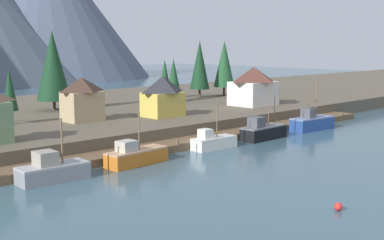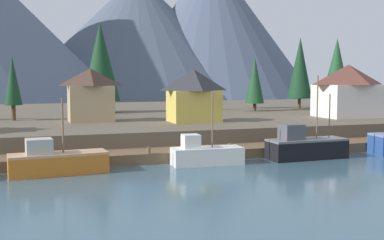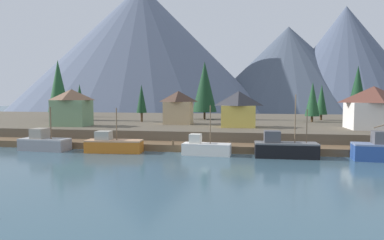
{
  "view_description": "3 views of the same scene",
  "coord_description": "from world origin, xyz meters",
  "px_view_note": "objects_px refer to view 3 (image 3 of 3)",
  "views": [
    {
      "loc": [
        -48.76,
        -49.23,
        13.94
      ],
      "look_at": [
        1.03,
        2.77,
        3.42
      ],
      "focal_mm": 49.4,
      "sensor_mm": 36.0,
      "label": 1
    },
    {
      "loc": [
        -14.36,
        -42.95,
        8.07
      ],
      "look_at": [
        0.88,
        2.35,
        3.76
      ],
      "focal_mm": 45.95,
      "sensor_mm": 36.0,
      "label": 2
    },
    {
      "loc": [
        6.59,
        -44.73,
        7.84
      ],
      "look_at": [
        -1.73,
        3.15,
        4.38
      ],
      "focal_mm": 30.53,
      "sensor_mm": 36.0,
      "label": 3
    }
  ],
  "objects_px": {
    "fishing_boat_grey": "(44,143)",
    "fishing_boat_white": "(205,148)",
    "conifer_back_left": "(358,89)",
    "house_yellow": "(239,109)",
    "house_white": "(373,107)",
    "conifer_near_left": "(312,99)",
    "conifer_far_left": "(80,99)",
    "conifer_mid_left": "(58,86)",
    "conifer_near_right": "(72,100)",
    "conifer_centre": "(205,87)",
    "fishing_boat_black": "(284,148)",
    "house_tan": "(178,107)",
    "conifer_far_right": "(142,99)",
    "house_green": "(72,107)",
    "conifer_back_right": "(321,100)",
    "fishing_boat_orange": "(113,145)"
  },
  "relations": [
    {
      "from": "conifer_centre",
      "to": "fishing_boat_grey",
      "type": "bearing_deg",
      "value": -119.74
    },
    {
      "from": "fishing_boat_grey",
      "to": "conifer_near_right",
      "type": "bearing_deg",
      "value": 117.45
    },
    {
      "from": "fishing_boat_grey",
      "to": "fishing_boat_white",
      "type": "height_order",
      "value": "fishing_boat_white"
    },
    {
      "from": "house_yellow",
      "to": "conifer_back_left",
      "type": "height_order",
      "value": "conifer_back_left"
    },
    {
      "from": "house_green",
      "to": "fishing_boat_black",
      "type": "bearing_deg",
      "value": -17.96
    },
    {
      "from": "conifer_near_left",
      "to": "conifer_back_left",
      "type": "relative_size",
      "value": 0.71
    },
    {
      "from": "fishing_boat_black",
      "to": "house_yellow",
      "type": "distance_m",
      "value": 16.88
    },
    {
      "from": "conifer_back_left",
      "to": "house_tan",
      "type": "bearing_deg",
      "value": -161.33
    },
    {
      "from": "conifer_near_right",
      "to": "house_white",
      "type": "bearing_deg",
      "value": -18.63
    },
    {
      "from": "fishing_boat_grey",
      "to": "fishing_boat_black",
      "type": "xyz_separation_m",
      "value": [
        34.12,
        0.13,
        0.05
      ]
    },
    {
      "from": "house_white",
      "to": "conifer_near_right",
      "type": "height_order",
      "value": "conifer_near_right"
    },
    {
      "from": "house_yellow",
      "to": "conifer_near_left",
      "type": "distance_m",
      "value": 20.79
    },
    {
      "from": "conifer_near_right",
      "to": "conifer_centre",
      "type": "height_order",
      "value": "conifer_centre"
    },
    {
      "from": "house_tan",
      "to": "house_yellow",
      "type": "distance_m",
      "value": 12.63
    },
    {
      "from": "fishing_boat_orange",
      "to": "conifer_back_left",
      "type": "relative_size",
      "value": 0.67
    },
    {
      "from": "house_tan",
      "to": "conifer_far_right",
      "type": "relative_size",
      "value": 0.81
    },
    {
      "from": "fishing_boat_grey",
      "to": "conifer_back_left",
      "type": "bearing_deg",
      "value": 34.33
    },
    {
      "from": "fishing_boat_orange",
      "to": "conifer_far_left",
      "type": "bearing_deg",
      "value": 122.37
    },
    {
      "from": "house_green",
      "to": "conifer_back_right",
      "type": "height_order",
      "value": "conifer_back_right"
    },
    {
      "from": "conifer_near_left",
      "to": "fishing_boat_grey",
      "type": "bearing_deg",
      "value": -145.55
    },
    {
      "from": "conifer_near_right",
      "to": "conifer_far_left",
      "type": "relative_size",
      "value": 0.94
    },
    {
      "from": "fishing_boat_grey",
      "to": "fishing_boat_white",
      "type": "relative_size",
      "value": 1.09
    },
    {
      "from": "fishing_boat_grey",
      "to": "conifer_far_right",
      "type": "relative_size",
      "value": 0.91
    },
    {
      "from": "conifer_near_left",
      "to": "conifer_centre",
      "type": "xyz_separation_m",
      "value": [
        -23.59,
        4.27,
        2.85
      ]
    },
    {
      "from": "house_tan",
      "to": "conifer_near_left",
      "type": "relative_size",
      "value": 0.76
    },
    {
      "from": "fishing_boat_grey",
      "to": "conifer_back_right",
      "type": "xyz_separation_m",
      "value": [
        45.91,
        35.57,
        6.05
      ]
    },
    {
      "from": "conifer_near_right",
      "to": "conifer_near_left",
      "type": "bearing_deg",
      "value": -7.76
    },
    {
      "from": "fishing_boat_white",
      "to": "house_yellow",
      "type": "relative_size",
      "value": 1.05
    },
    {
      "from": "conifer_back_right",
      "to": "conifer_far_left",
      "type": "relative_size",
      "value": 1.0
    },
    {
      "from": "house_yellow",
      "to": "conifer_far_left",
      "type": "bearing_deg",
      "value": 164.7
    },
    {
      "from": "fishing_boat_grey",
      "to": "house_tan",
      "type": "relative_size",
      "value": 1.13
    },
    {
      "from": "conifer_back_right",
      "to": "conifer_far_right",
      "type": "distance_m",
      "value": 40.7
    },
    {
      "from": "fishing_boat_grey",
      "to": "fishing_boat_black",
      "type": "relative_size",
      "value": 0.9
    },
    {
      "from": "conifer_centre",
      "to": "conifer_back_right",
      "type": "bearing_deg",
      "value": 4.17
    },
    {
      "from": "conifer_mid_left",
      "to": "house_white",
      "type": "bearing_deg",
      "value": -9.62
    },
    {
      "from": "fishing_boat_grey",
      "to": "conifer_near_left",
      "type": "relative_size",
      "value": 0.86
    },
    {
      "from": "conifer_mid_left",
      "to": "conifer_far_left",
      "type": "relative_size",
      "value": 1.68
    },
    {
      "from": "fishing_boat_white",
      "to": "conifer_back_left",
      "type": "bearing_deg",
      "value": 50.64
    },
    {
      "from": "fishing_boat_white",
      "to": "house_tan",
      "type": "height_order",
      "value": "house_tan"
    },
    {
      "from": "conifer_back_right",
      "to": "conifer_mid_left",
      "type": "bearing_deg",
      "value": -170.61
    },
    {
      "from": "fishing_boat_white",
      "to": "house_yellow",
      "type": "distance_m",
      "value": 16.06
    },
    {
      "from": "house_white",
      "to": "conifer_near_left",
      "type": "relative_size",
      "value": 0.95
    },
    {
      "from": "fishing_boat_black",
      "to": "house_tan",
      "type": "height_order",
      "value": "house_tan"
    },
    {
      "from": "conifer_near_left",
      "to": "conifer_far_left",
      "type": "bearing_deg",
      "value": -174.91
    },
    {
      "from": "fishing_boat_orange",
      "to": "house_green",
      "type": "relative_size",
      "value": 1.2
    },
    {
      "from": "fishing_boat_black",
      "to": "conifer_near_right",
      "type": "relative_size",
      "value": 1.06
    },
    {
      "from": "conifer_near_left",
      "to": "conifer_near_right",
      "type": "bearing_deg",
      "value": 172.24
    },
    {
      "from": "conifer_back_left",
      "to": "conifer_centre",
      "type": "bearing_deg",
      "value": 176.88
    },
    {
      "from": "conifer_mid_left",
      "to": "fishing_boat_white",
      "type": "bearing_deg",
      "value": -34.23
    },
    {
      "from": "house_green",
      "to": "house_yellow",
      "type": "bearing_deg",
      "value": 5.9
    }
  ]
}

